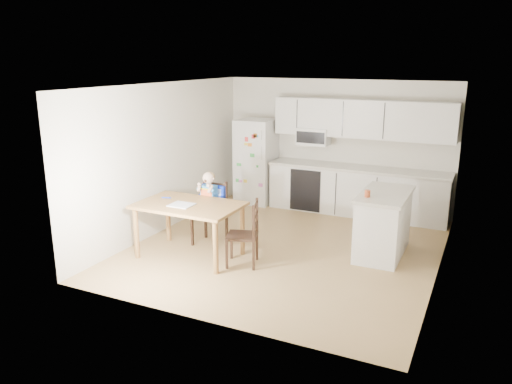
{
  "coord_description": "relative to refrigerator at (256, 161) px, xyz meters",
  "views": [
    {
      "loc": [
        2.72,
        -6.84,
        2.89
      ],
      "look_at": [
        -0.38,
        -0.32,
        0.94
      ],
      "focal_mm": 35.0,
      "sensor_mm": 36.0,
      "label": 1
    }
  ],
  "objects": [
    {
      "name": "room",
      "position": [
        1.55,
        -1.67,
        0.4
      ],
      "size": [
        4.52,
        5.01,
        2.51
      ],
      "color": "#987949",
      "rests_on": "ground"
    },
    {
      "name": "chair_side",
      "position": [
        1.3,
        -2.99,
        -0.31
      ],
      "size": [
        0.53,
        0.53,
        0.95
      ],
      "rotation": [
        0.0,
        0.0,
        -1.25
      ],
      "color": "black",
      "rests_on": "ground"
    },
    {
      "name": "chair_booster",
      "position": [
        0.36,
        -2.45,
        -0.14
      ],
      "size": [
        0.45,
        0.45,
        1.18
      ],
      "rotation": [
        0.0,
        0.0,
        -0.02
      ],
      "color": "black",
      "rests_on": "ground"
    },
    {
      "name": "toddler_spoon",
      "position": [
        -0.13,
        -2.96,
        -0.03
      ],
      "size": [
        0.12,
        0.06,
        0.02
      ],
      "primitive_type": "cylinder",
      "rotation": [
        0.0,
        1.57,
        0.35
      ],
      "color": "#112FBD",
      "rests_on": "dining_table"
    },
    {
      "name": "red_cup",
      "position": [
        2.76,
        -2.1,
        0.16
      ],
      "size": [
        0.08,
        0.08,
        0.1
      ],
      "primitive_type": "cylinder",
      "color": "#B94A25",
      "rests_on": "kitchen_island"
    },
    {
      "name": "refrigerator",
      "position": [
        0.0,
        0.0,
        0.0
      ],
      "size": [
        0.72,
        0.7,
        1.7
      ],
      "primitive_type": "cube",
      "color": "silver",
      "rests_on": "ground"
    },
    {
      "name": "napkin",
      "position": [
        0.31,
        -3.18,
        -0.03
      ],
      "size": [
        0.33,
        0.29,
        0.01
      ],
      "primitive_type": "cube",
      "color": "silver",
      "rests_on": "dining_table"
    },
    {
      "name": "kitchen_run",
      "position": [
        2.05,
        0.09,
        0.03
      ],
      "size": [
        3.37,
        0.62,
        2.15
      ],
      "color": "silver",
      "rests_on": "ground"
    },
    {
      "name": "dining_table",
      "position": [
        0.36,
        -3.07,
        -0.14
      ],
      "size": [
        1.52,
        0.98,
        0.82
      ],
      "color": "brown",
      "rests_on": "ground"
    },
    {
      "name": "kitchen_island",
      "position": [
        2.95,
        -1.75,
        -0.37
      ],
      "size": [
        0.68,
        1.3,
        0.96
      ],
      "color": "silver",
      "rests_on": "ground"
    }
  ]
}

